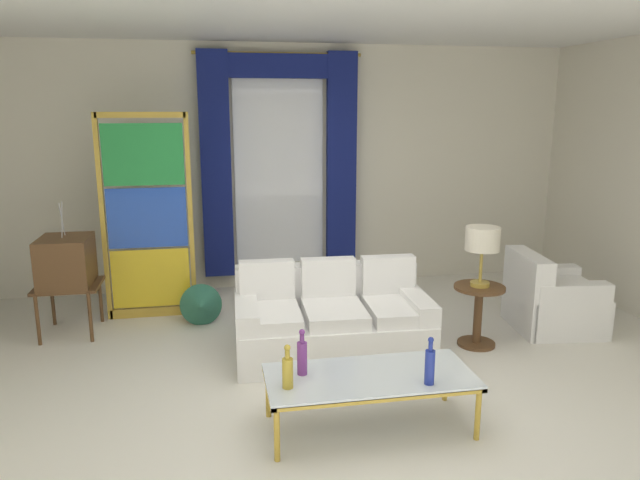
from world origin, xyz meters
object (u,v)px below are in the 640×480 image
object	(u,v)px
armchair_white	(549,302)
stained_glass_divider	(147,222)
bottle_blue_decanter	(302,356)
coffee_table	(370,379)
bottle_crystal_tall	(288,371)
table_lamp_brass	(482,241)
peacock_figurine	(201,307)
bottle_amber_squat	(430,365)
vintage_tv	(66,264)
round_side_table	(478,310)
couch_white_long	(331,321)

from	to	relation	value
armchair_white	stained_glass_divider	distance (m)	4.29
bottle_blue_decanter	armchair_white	distance (m)	3.17
bottle_blue_decanter	coffee_table	bearing A→B (deg)	-11.58
bottle_crystal_tall	table_lamp_brass	size ratio (longest dim) A/B	0.54
stained_glass_divider	armchair_white	bearing A→B (deg)	-15.39
coffee_table	peacock_figurine	world-z (taller)	peacock_figurine
bottle_amber_squat	table_lamp_brass	world-z (taller)	table_lamp_brass
vintage_tv	peacock_figurine	xyz separation A→B (m)	(1.29, -0.06, -0.51)
round_side_table	bottle_crystal_tall	bearing A→B (deg)	-146.01
bottle_blue_decanter	stained_glass_divider	distance (m)	2.91
armchair_white	table_lamp_brass	size ratio (longest dim) A/B	1.59
peacock_figurine	couch_white_long	bearing A→B (deg)	-36.19
bottle_blue_decanter	bottle_crystal_tall	distance (m)	0.22
table_lamp_brass	armchair_white	bearing A→B (deg)	16.95
stained_glass_divider	round_side_table	xyz separation A→B (m)	(3.14, -1.40, -0.70)
peacock_figurine	round_side_table	world-z (taller)	round_side_table
vintage_tv	round_side_table	bearing A→B (deg)	-15.00
armchair_white	round_side_table	bearing A→B (deg)	-163.05
bottle_crystal_tall	table_lamp_brass	xyz separation A→B (m)	(2.01, 1.35, 0.50)
vintage_tv	peacock_figurine	bearing A→B (deg)	-2.82
bottle_blue_decanter	stained_glass_divider	bearing A→B (deg)	116.13
vintage_tv	table_lamp_brass	xyz separation A→B (m)	(3.91, -1.05, 0.30)
bottle_amber_squat	armchair_white	distance (m)	2.66
coffee_table	bottle_crystal_tall	world-z (taller)	bottle_crystal_tall
stained_glass_divider	table_lamp_brass	xyz separation A→B (m)	(3.14, -1.40, -0.03)
vintage_tv	couch_white_long	bearing A→B (deg)	-20.73
coffee_table	round_side_table	world-z (taller)	round_side_table
couch_white_long	bottle_amber_squat	xyz separation A→B (m)	(0.36, -1.58, 0.24)
peacock_figurine	table_lamp_brass	distance (m)	2.91
armchair_white	bottle_crystal_tall	bearing A→B (deg)	-150.85
couch_white_long	stained_glass_divider	world-z (taller)	stained_glass_divider
bottle_crystal_tall	table_lamp_brass	distance (m)	2.47
vintage_tv	stained_glass_divider	size ratio (longest dim) A/B	0.61
bottle_amber_squat	bottle_crystal_tall	bearing A→B (deg)	172.80
bottle_blue_decanter	armchair_white	world-z (taller)	armchair_white
peacock_figurine	round_side_table	size ratio (longest dim) A/B	1.01
coffee_table	table_lamp_brass	distance (m)	2.01
bottle_blue_decanter	peacock_figurine	world-z (taller)	bottle_blue_decanter
bottle_blue_decanter	table_lamp_brass	size ratio (longest dim) A/B	0.59
bottle_amber_squat	vintage_tv	xyz separation A→B (m)	(-2.86, 2.52, 0.18)
bottle_crystal_tall	round_side_table	size ratio (longest dim) A/B	0.52
bottle_blue_decanter	peacock_figurine	bearing A→B (deg)	108.90
bottle_blue_decanter	round_side_table	xyz separation A→B (m)	(1.88, 1.17, -0.19)
couch_white_long	vintage_tv	distance (m)	2.70
armchair_white	couch_white_long	bearing A→B (deg)	-175.61
bottle_crystal_tall	bottle_amber_squat	distance (m)	0.96
bottle_blue_decanter	peacock_figurine	xyz separation A→B (m)	(-0.74, 2.15, -0.33)
bottle_crystal_tall	stained_glass_divider	bearing A→B (deg)	112.37
bottle_amber_squat	vintage_tv	world-z (taller)	vintage_tv
peacock_figurine	table_lamp_brass	size ratio (longest dim) A/B	1.05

